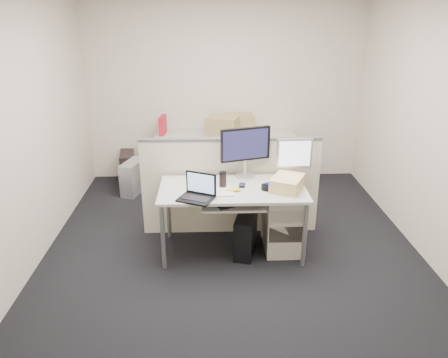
{
  "coord_description": "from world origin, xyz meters",
  "views": [
    {
      "loc": [
        -0.23,
        -4.1,
        2.47
      ],
      "look_at": [
        -0.08,
        0.15,
        0.77
      ],
      "focal_mm": 35.0,
      "sensor_mm": 36.0,
      "label": 1
    }
  ],
  "objects_px": {
    "desk": "(233,194)",
    "monitor_main": "(245,152)",
    "laptop": "(196,188)",
    "desk_phone": "(290,181)"
  },
  "relations": [
    {
      "from": "monitor_main",
      "to": "desk",
      "type": "bearing_deg",
      "value": -131.73
    },
    {
      "from": "desk",
      "to": "monitor_main",
      "type": "height_order",
      "value": "monitor_main"
    },
    {
      "from": "monitor_main",
      "to": "desk_phone",
      "type": "xyz_separation_m",
      "value": [
        0.45,
        -0.24,
        -0.24
      ]
    },
    {
      "from": "monitor_main",
      "to": "laptop",
      "type": "bearing_deg",
      "value": -147.47
    },
    {
      "from": "desk",
      "to": "laptop",
      "type": "height_order",
      "value": "laptop"
    },
    {
      "from": "desk",
      "to": "laptop",
      "type": "xyz_separation_m",
      "value": [
        -0.37,
        -0.28,
        0.19
      ]
    },
    {
      "from": "desk",
      "to": "laptop",
      "type": "relative_size",
      "value": 4.69
    },
    {
      "from": "laptop",
      "to": "desk",
      "type": "bearing_deg",
      "value": 62.02
    },
    {
      "from": "desk",
      "to": "monitor_main",
      "type": "bearing_deg",
      "value": 64.89
    },
    {
      "from": "desk",
      "to": "monitor_main",
      "type": "distance_m",
      "value": 0.49
    }
  ]
}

